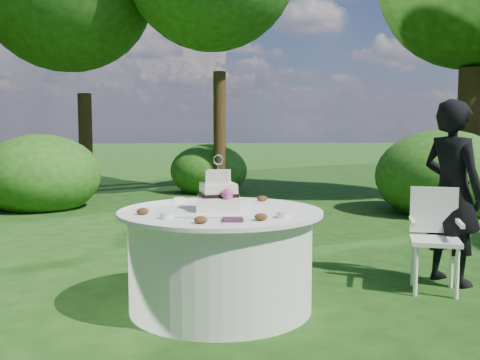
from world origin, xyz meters
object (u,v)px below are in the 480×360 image
guest (452,192)px  cake (219,195)px  napkins (233,220)px  table (221,259)px  chair (434,231)px

guest → cake: (-2.09, -0.58, 0.06)m
napkins → cake: 0.52m
napkins → guest: 2.28m
table → chair: chair is taller
cake → chair: 1.93m
napkins → table: (-0.07, 0.49, -0.39)m
table → cake: (-0.01, 0.02, 0.50)m
guest → chair: guest is taller
napkins → guest: guest is taller
table → chair: size_ratio=1.77×
napkins → table: size_ratio=0.09×
napkins → guest: size_ratio=0.09×
guest → napkins: bearing=90.5°
chair → guest: bearing=40.5°
table → chair: 1.89m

